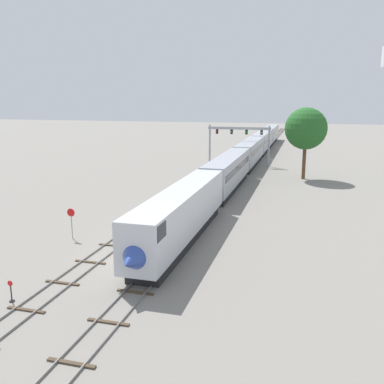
{
  "coord_description": "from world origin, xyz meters",
  "views": [
    {
      "loc": [
        12.49,
        -30.02,
        12.65
      ],
      "look_at": [
        1.0,
        12.0,
        3.0
      ],
      "focal_mm": 39.37,
      "sensor_mm": 36.0,
      "label": 1
    }
  ],
  "objects_px": {
    "passenger_train": "(250,152)",
    "switch_stand": "(11,294)",
    "stop_sign": "(71,219)",
    "trackside_tree_left": "(306,129)",
    "signal_gantry": "(239,136)"
  },
  "relations": [
    {
      "from": "passenger_train",
      "to": "switch_stand",
      "type": "height_order",
      "value": "passenger_train"
    },
    {
      "from": "passenger_train",
      "to": "stop_sign",
      "type": "distance_m",
      "value": 49.35
    },
    {
      "from": "passenger_train",
      "to": "stop_sign",
      "type": "xyz_separation_m",
      "value": [
        -10.0,
        -48.32,
        -0.74
      ]
    },
    {
      "from": "switch_stand",
      "to": "trackside_tree_left",
      "type": "relative_size",
      "value": 0.13
    },
    {
      "from": "trackside_tree_left",
      "to": "stop_sign",
      "type": "bearing_deg",
      "value": -118.95
    },
    {
      "from": "stop_sign",
      "to": "trackside_tree_left",
      "type": "relative_size",
      "value": 0.25
    },
    {
      "from": "passenger_train",
      "to": "signal_gantry",
      "type": "distance_m",
      "value": 3.84
    },
    {
      "from": "stop_sign",
      "to": "passenger_train",
      "type": "bearing_deg",
      "value": 78.31
    },
    {
      "from": "stop_sign",
      "to": "trackside_tree_left",
      "type": "bearing_deg",
      "value": 61.05
    },
    {
      "from": "switch_stand",
      "to": "passenger_train",
      "type": "bearing_deg",
      "value": 83.3
    },
    {
      "from": "signal_gantry",
      "to": "trackside_tree_left",
      "type": "height_order",
      "value": "trackside_tree_left"
    },
    {
      "from": "stop_sign",
      "to": "trackside_tree_left",
      "type": "xyz_separation_m",
      "value": [
        20.19,
        36.51,
        6.18
      ]
    },
    {
      "from": "passenger_train",
      "to": "switch_stand",
      "type": "xyz_separation_m",
      "value": [
        -7.1,
        -60.45,
        -2.09
      ]
    },
    {
      "from": "passenger_train",
      "to": "trackside_tree_left",
      "type": "distance_m",
      "value": 16.52
    },
    {
      "from": "switch_stand",
      "to": "stop_sign",
      "type": "bearing_deg",
      "value": 103.44
    }
  ]
}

